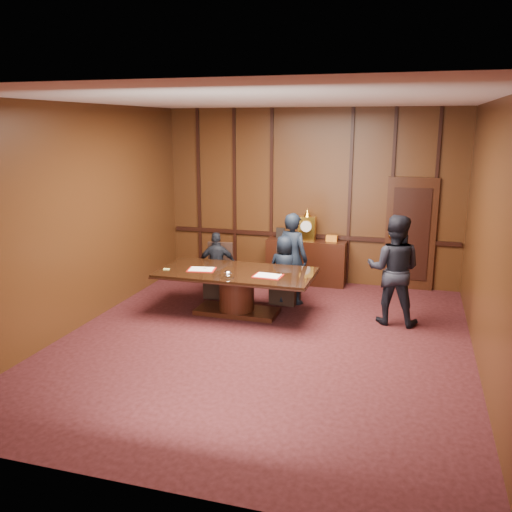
{
  "coord_description": "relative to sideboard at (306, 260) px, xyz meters",
  "views": [
    {
      "loc": [
        2.05,
        -7.27,
        3.17
      ],
      "look_at": [
        -0.42,
        1.08,
        1.05
      ],
      "focal_mm": 38.0,
      "sensor_mm": 36.0,
      "label": 1
    }
  ],
  "objects": [
    {
      "name": "witness_right",
      "position": [
        1.79,
        -1.84,
        0.41
      ],
      "size": [
        0.92,
        0.74,
        1.79
      ],
      "primitive_type": "imported",
      "rotation": [
        0.0,
        0.0,
        3.07
      ],
      "color": "black",
      "rests_on": "ground"
    },
    {
      "name": "room",
      "position": [
        0.07,
        -3.12,
        1.24
      ],
      "size": [
        7.0,
        7.04,
        3.5
      ],
      "color": "black",
      "rests_on": "ground"
    },
    {
      "name": "chair_left",
      "position": [
        -1.43,
        -1.28,
        -0.19
      ],
      "size": [
        0.54,
        0.54,
        0.99
      ],
      "rotation": [
        0.0,
        0.0,
        0.13
      ],
      "color": "black",
      "rests_on": "ground"
    },
    {
      "name": "witness_left",
      "position": [
        -0.0,
        -1.28,
        0.34
      ],
      "size": [
        0.71,
        0.59,
        1.66
      ],
      "primitive_type": "imported",
      "rotation": [
        0.0,
        0.0,
        2.77
      ],
      "color": "black",
      "rests_on": "ground"
    },
    {
      "name": "inkstand",
      "position": [
        -0.77,
        -2.61,
        0.33
      ],
      "size": [
        0.2,
        0.14,
        0.12
      ],
      "color": "white",
      "rests_on": "conference_table"
    },
    {
      "name": "signatory_left",
      "position": [
        -1.42,
        -1.36,
        0.13
      ],
      "size": [
        0.78,
        0.49,
        1.24
      ],
      "primitive_type": "imported",
      "rotation": [
        0.0,
        0.0,
        3.42
      ],
      "color": "black",
      "rests_on": "ground"
    },
    {
      "name": "folder_left",
      "position": [
        -1.37,
        -2.26,
        0.28
      ],
      "size": [
        0.51,
        0.4,
        0.02
      ],
      "rotation": [
        0.0,
        0.0,
        0.16
      ],
      "color": "#A8140F",
      "rests_on": "conference_table"
    },
    {
      "name": "folder_right",
      "position": [
        -0.18,
        -2.33,
        0.28
      ],
      "size": [
        0.48,
        0.35,
        0.02
      ],
      "rotation": [
        0.0,
        0.0,
        -0.06
      ],
      "color": "#A8140F",
      "rests_on": "conference_table"
    },
    {
      "name": "sideboard",
      "position": [
        0.0,
        0.0,
        0.0
      ],
      "size": [
        1.6,
        0.45,
        1.54
      ],
      "color": "black",
      "rests_on": "ground"
    },
    {
      "name": "signatory_right",
      "position": [
        -0.12,
        -1.36,
        0.14
      ],
      "size": [
        0.65,
        0.45,
        1.26
      ],
      "primitive_type": "imported",
      "rotation": [
        0.0,
        0.0,
        3.05
      ],
      "color": "black",
      "rests_on": "ground"
    },
    {
      "name": "chair_right",
      "position": [
        -0.12,
        -1.28,
        -0.19
      ],
      "size": [
        0.51,
        0.51,
        0.99
      ],
      "rotation": [
        0.0,
        0.0,
        -0.06
      ],
      "color": "black",
      "rests_on": "ground"
    },
    {
      "name": "notepad",
      "position": [
        -1.95,
        -2.41,
        0.28
      ],
      "size": [
        0.11,
        0.09,
        0.01
      ],
      "primitive_type": "cube",
      "rotation": [
        0.0,
        0.0,
        0.17
      ],
      "color": "#D1D066",
      "rests_on": "conference_table"
    },
    {
      "name": "conference_table",
      "position": [
        -0.77,
        -2.16,
        0.02
      ],
      "size": [
        2.62,
        1.32,
        0.76
      ],
      "color": "black",
      "rests_on": "ground"
    }
  ]
}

